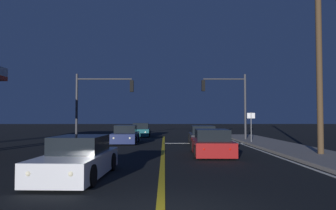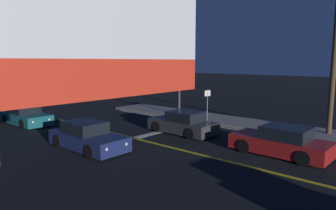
{
  "view_description": "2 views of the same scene",
  "coord_description": "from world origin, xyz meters",
  "views": [
    {
      "loc": [
        0.09,
        -6.18,
        1.99
      ],
      "look_at": [
        0.32,
        15.41,
        2.79
      ],
      "focal_mm": 33.72,
      "sensor_mm": 36.0,
      "label": 1
    },
    {
      "loc": [
        -11.08,
        5.11,
        4.28
      ],
      "look_at": [
        1.54,
        16.26,
        1.83
      ],
      "focal_mm": 32.32,
      "sensor_mm": 36.0,
      "label": 2
    }
  ],
  "objects": [
    {
      "name": "sidewalk_right",
      "position": [
        7.54,
        9.46,
        0.07
      ],
      "size": [
        3.2,
        34.04,
        0.15
      ],
      "primitive_type": "cube",
      "color": "gray",
      "rests_on": "ground"
    },
    {
      "name": "lane_line_center",
      "position": [
        0.0,
        9.46,
        0.01
      ],
      "size": [
        0.2,
        32.15,
        0.01
      ],
      "primitive_type": "cube",
      "color": "gold",
      "rests_on": "ground"
    },
    {
      "name": "lane_line_edge_right",
      "position": [
        5.69,
        9.46,
        0.01
      ],
      "size": [
        0.16,
        32.15,
        0.01
      ],
      "primitive_type": "cube",
      "color": "silver",
      "rests_on": "ground"
    },
    {
      "name": "stop_bar",
      "position": [
        2.97,
        17.41,
        0.01
      ],
      "size": [
        5.94,
        0.5,
        0.01
      ],
      "primitive_type": "cube",
      "color": "silver",
      "rests_on": "ground"
    },
    {
      "name": "car_lead_oncoming_white",
      "position": [
        -2.77,
        4.28,
        0.58
      ],
      "size": [
        2.04,
        4.57,
        1.34
      ],
      "rotation": [
        0.0,
        0.0,
        3.1
      ],
      "color": "silver",
      "rests_on": "ground"
    },
    {
      "name": "car_far_approaching_teal",
      "position": [
        -2.33,
        25.81,
        0.58
      ],
      "size": [
        1.94,
        4.29,
        1.34
      ],
      "rotation": [
        0.0,
        0.0,
        3.16
      ],
      "color": "#195960",
      "rests_on": "ground"
    },
    {
      "name": "car_parked_curb_navy",
      "position": [
        -2.86,
        17.67,
        0.58
      ],
      "size": [
        1.92,
        4.45,
        1.34
      ],
      "rotation": [
        0.0,
        0.0,
        3.15
      ],
      "color": "navy",
      "rests_on": "ground"
    },
    {
      "name": "car_distant_tail_charcoal",
      "position": [
        2.77,
        16.15,
        0.58
      ],
      "size": [
        1.99,
        4.26,
        1.34
      ],
      "rotation": [
        0.0,
        0.0,
        -0.03
      ],
      "color": "#2D2D33",
      "rests_on": "ground"
    },
    {
      "name": "car_following_oncoming_red",
      "position": [
        2.52,
        10.14,
        0.58
      ],
      "size": [
        2.09,
        4.45,
        1.34
      ],
      "rotation": [
        0.0,
        0.0,
        -0.03
      ],
      "color": "maroon",
      "rests_on": "ground"
    },
    {
      "name": "traffic_signal_near_right",
      "position": [
        5.41,
        19.71,
        3.66
      ],
      "size": [
        3.69,
        0.28,
        5.5
      ],
      "rotation": [
        0.0,
        0.0,
        3.14
      ],
      "color": "#38383D",
      "rests_on": "ground"
    },
    {
      "name": "traffic_signal_far_left",
      "position": [
        -5.05,
        18.31,
        3.59
      ],
      "size": [
        4.5,
        0.28,
        5.32
      ],
      "color": "#38383D",
      "rests_on": "ground"
    },
    {
      "name": "utility_pole_right",
      "position": [
        7.84,
        9.44,
        5.36
      ],
      "size": [
        1.52,
        0.29,
        10.35
      ],
      "color": "#4C3823",
      "rests_on": "ground"
    },
    {
      "name": "street_sign_corner",
      "position": [
        6.44,
        16.91,
        1.56
      ],
      "size": [
        0.56,
        0.12,
        2.31
      ],
      "color": "slate",
      "rests_on": "ground"
    }
  ]
}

